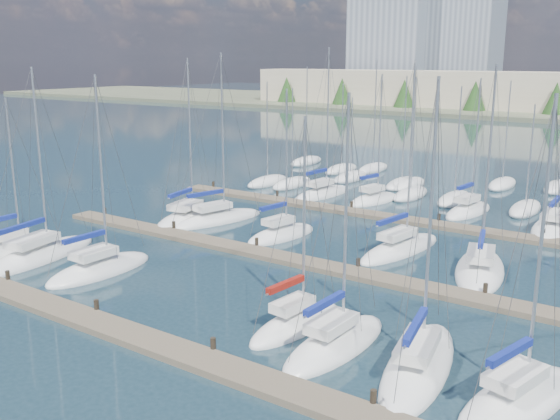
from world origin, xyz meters
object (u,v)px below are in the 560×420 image
Objects in this scene: sailboat_i at (217,219)px; sailboat_l at (480,270)px; sailboat_h at (188,218)px; sailboat_b at (39,255)px; sailboat_f at (418,366)px; sailboat_k at (400,248)px; sailboat_c at (100,269)px; sailboat_g at (517,400)px; sailboat_p at (468,211)px; sailboat_o at (374,200)px; sailboat_n at (322,194)px; sailboat_d at (296,324)px; sailboat_a at (12,250)px; sailboat_j at (281,235)px; sailboat_e at (335,344)px; sailboat_q at (554,228)px.

sailboat_i is 1.06× the size of sailboat_l.
sailboat_b is at bearing -106.48° from sailboat_h.
sailboat_k is (-7.71, 15.38, 0.01)m from sailboat_f.
sailboat_g is at bearing -1.04° from sailboat_c.
sailboat_p is 0.95× the size of sailboat_c.
sailboat_g is at bearing -44.38° from sailboat_k.
sailboat_n is at bearing -163.82° from sailboat_o.
sailboat_d is 28.37m from sailboat_p.
sailboat_f is at bearing -17.00° from sailboat_i.
sailboat_f is 29.79m from sailboat_a.
sailboat_d is 0.96× the size of sailboat_j.
sailboat_h is at bearing 109.81° from sailboat_c.
sailboat_h is at bearing 142.18° from sailboat_f.
sailboat_l is (-5.99, 14.50, -0.01)m from sailboat_g.
sailboat_l is at bearing 83.56° from sailboat_e.
sailboat_o is (7.39, 13.89, 0.00)m from sailboat_i.
sailboat_d is 0.84× the size of sailboat_b.
sailboat_d is 14.33m from sailboat_l.
sailboat_k reaches higher than sailboat_q.
sailboat_h is 15.12m from sailboat_n.
sailboat_a is 0.89× the size of sailboat_g.
sailboat_q is 1.08× the size of sailboat_j.
sailboat_c is at bearing -179.98° from sailboat_e.
sailboat_e is (21.80, -13.57, 0.01)m from sailboat_h.
sailboat_h reaches higher than sailboat_g.
sailboat_c is 1.04× the size of sailboat_e.
sailboat_n reaches higher than sailboat_h.
sailboat_f is 21.37m from sailboat_j.
sailboat_p is at bearing 96.41° from sailboat_l.
sailboat_j reaches higher than sailboat_a.
sailboat_l reaches higher than sailboat_d.
sailboat_o is at bearing 96.91° from sailboat_j.
sailboat_o is (13.69, 28.38, 0.02)m from sailboat_a.
sailboat_n is 1.20× the size of sailboat_e.
sailboat_o is (-16.10, 28.22, 0.02)m from sailboat_f.
sailboat_j is (9.26, 0.20, 0.01)m from sailboat_h.
sailboat_d is 16.24m from sailboat_j.
sailboat_n is at bearing 130.70° from sailboat_l.
sailboat_n is 18.58m from sailboat_k.
sailboat_j is 0.86× the size of sailboat_k.
sailboat_j is at bearing 41.21° from sailboat_b.
sailboat_f is (25.80, -13.34, 0.00)m from sailboat_h.
sailboat_h reaches higher than sailboat_k.
sailboat_i reaches higher than sailboat_o.
sailboat_f reaches higher than sailboat_q.
sailboat_l is (19.75, 13.50, -0.01)m from sailboat_c.
sailboat_f is at bearing -1.46° from sailboat_a.
sailboat_a is at bearing -100.55° from sailboat_n.
sailboat_b reaches higher than sailboat_o.
sailboat_i is (-16.09, -14.64, 0.00)m from sailboat_p.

